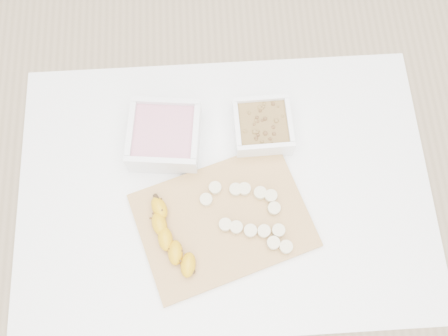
{
  "coord_description": "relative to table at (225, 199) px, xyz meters",
  "views": [
    {
      "loc": [
        -0.02,
        -0.36,
        1.91
      ],
      "look_at": [
        0.0,
        0.03,
        0.81
      ],
      "focal_mm": 40.0,
      "sensor_mm": 36.0,
      "label": 1
    }
  ],
  "objects": [
    {
      "name": "banana_slices",
      "position": [
        0.06,
        -0.07,
        0.12
      ],
      "size": [
        0.21,
        0.18,
        0.02
      ],
      "color": "beige",
      "rests_on": "cutting_board"
    },
    {
      "name": "bowl_granola",
      "position": [
        0.1,
        0.14,
        0.13
      ],
      "size": [
        0.14,
        0.14,
        0.06
      ],
      "color": "white",
      "rests_on": "table"
    },
    {
      "name": "banana",
      "position": [
        -0.13,
        -0.12,
        0.13
      ],
      "size": [
        0.1,
        0.2,
        0.03
      ],
      "primitive_type": null,
      "rotation": [
        0.0,
        0.0,
        0.23
      ],
      "color": "#D1990C",
      "rests_on": "cutting_board"
    },
    {
      "name": "table",
      "position": [
        0.0,
        0.0,
        0.0
      ],
      "size": [
        1.0,
        0.7,
        0.75
      ],
      "color": "white",
      "rests_on": "ground"
    },
    {
      "name": "ground",
      "position": [
        0.0,
        0.0,
        -0.65
      ],
      "size": [
        3.5,
        3.5,
        0.0
      ],
      "primitive_type": "plane",
      "color": "#C6AD89",
      "rests_on": "ground"
    },
    {
      "name": "bowl_yogurt",
      "position": [
        -0.14,
        0.13,
        0.14
      ],
      "size": [
        0.19,
        0.19,
        0.08
      ],
      "color": "white",
      "rests_on": "table"
    },
    {
      "name": "cutting_board",
      "position": [
        -0.01,
        -0.08,
        0.1
      ],
      "size": [
        0.46,
        0.38,
        0.01
      ],
      "primitive_type": "cube",
      "rotation": [
        0.0,
        0.0,
        0.31
      ],
      "color": "#B49049",
      "rests_on": "table"
    }
  ]
}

